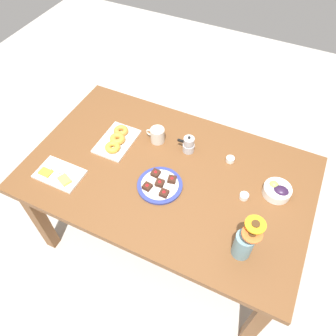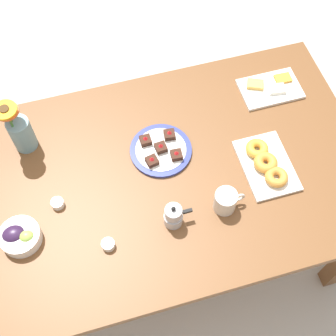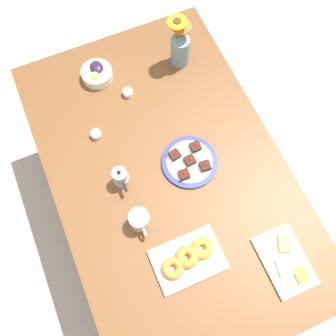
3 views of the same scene
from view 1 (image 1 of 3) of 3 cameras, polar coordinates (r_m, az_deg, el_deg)
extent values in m
plane|color=#B7B2A8|center=(2.47, 0.00, -11.35)|extent=(6.00, 6.00, 0.00)
cube|color=brown|center=(1.86, 0.00, -1.15)|extent=(1.60, 1.00, 0.04)
cube|color=brown|center=(2.36, 20.71, -5.18)|extent=(0.07, 0.07, 0.70)
cube|color=brown|center=(2.64, -10.33, 5.85)|extent=(0.07, 0.07, 0.70)
cube|color=brown|center=(1.96, 15.28, -24.28)|extent=(0.07, 0.07, 0.70)
cube|color=brown|center=(2.29, -21.50, -8.14)|extent=(0.07, 0.07, 0.70)
cylinder|color=beige|center=(1.98, -1.84, 5.74)|extent=(0.08, 0.08, 0.09)
cylinder|color=brown|center=(1.95, -1.87, 6.58)|extent=(0.07, 0.07, 0.00)
torus|color=beige|center=(2.00, -3.24, 6.21)|extent=(0.05, 0.01, 0.05)
cylinder|color=white|center=(1.84, 18.44, -3.80)|extent=(0.15, 0.15, 0.05)
ellipsoid|color=#2D1938|center=(1.82, 19.09, -3.81)|extent=(0.08, 0.07, 0.04)
ellipsoid|color=#9EC14C|center=(1.83, 17.96, -2.77)|extent=(0.05, 0.04, 0.04)
cube|color=white|center=(1.93, -18.35, -1.01)|extent=(0.26, 0.17, 0.01)
cube|color=#EFB74C|center=(1.88, -17.58, -2.00)|extent=(0.08, 0.07, 0.02)
cube|color=white|center=(1.94, -18.57, -0.10)|extent=(0.08, 0.06, 0.02)
cube|color=orange|center=(1.95, -20.55, -0.69)|extent=(0.07, 0.05, 0.01)
cube|color=white|center=(2.02, -8.91, 4.61)|extent=(0.19, 0.28, 0.01)
torus|color=#CB8534|center=(2.05, -8.18, 6.45)|extent=(0.09, 0.09, 0.03)
torus|color=orange|center=(2.00, -8.79, 5.05)|extent=(0.12, 0.12, 0.04)
torus|color=gold|center=(1.96, -9.63, 3.60)|extent=(0.12, 0.12, 0.03)
cylinder|color=white|center=(1.92, 10.79, 1.47)|extent=(0.05, 0.05, 0.03)
cylinder|color=#C68923|center=(1.92, 10.83, 1.67)|extent=(0.04, 0.04, 0.01)
cylinder|color=white|center=(1.78, 13.10, -4.81)|extent=(0.05, 0.05, 0.03)
cylinder|color=maroon|center=(1.78, 13.16, -4.63)|extent=(0.04, 0.04, 0.01)
cylinder|color=navy|center=(1.79, -1.44, -3.02)|extent=(0.25, 0.25, 0.01)
cylinder|color=white|center=(1.79, -1.44, -2.98)|extent=(0.20, 0.20, 0.01)
cube|color=#381E14|center=(1.73, -0.70, -4.40)|extent=(0.04, 0.04, 0.02)
cone|color=red|center=(1.72, -0.71, -4.05)|extent=(0.02, 0.02, 0.01)
cube|color=#381E14|center=(1.76, -3.64, -3.24)|extent=(0.05, 0.05, 0.02)
cone|color=red|center=(1.74, -3.67, -2.88)|extent=(0.02, 0.02, 0.01)
cube|color=#381E14|center=(1.78, 0.70, -2.00)|extent=(0.05, 0.05, 0.02)
cone|color=red|center=(1.77, 0.71, -1.64)|extent=(0.02, 0.02, 0.01)
cube|color=#381E14|center=(1.81, -2.17, -0.91)|extent=(0.05, 0.05, 0.02)
cone|color=red|center=(1.80, -2.19, -0.54)|extent=(0.02, 0.02, 0.01)
cube|color=#381E14|center=(1.77, -1.45, -2.62)|extent=(0.05, 0.05, 0.02)
cone|color=red|center=(1.75, -1.46, -2.26)|extent=(0.02, 0.02, 0.01)
cylinder|color=#6B939E|center=(1.57, 12.95, -12.91)|extent=(0.09, 0.09, 0.15)
cylinder|color=#3D702D|center=(1.46, 14.56, -10.52)|extent=(0.01, 0.01, 0.10)
cylinder|color=orange|center=(1.42, 14.99, -9.48)|extent=(0.09, 0.09, 0.01)
cylinder|color=#472D14|center=(1.41, 15.04, -9.36)|extent=(0.04, 0.04, 0.01)
cylinder|color=#3D702D|center=(1.47, 14.18, -11.67)|extent=(0.01, 0.01, 0.06)
cylinder|color=orange|center=(1.44, 14.44, -11.05)|extent=(0.09, 0.09, 0.01)
cylinder|color=#472D14|center=(1.43, 14.49, -10.94)|extent=(0.04, 0.04, 0.01)
cylinder|color=#B7B7BC|center=(1.94, 3.59, 3.57)|extent=(0.07, 0.07, 0.05)
cylinder|color=#B7B7BC|center=(1.92, 3.63, 4.15)|extent=(0.05, 0.05, 0.01)
cylinder|color=#B7B7BC|center=(1.90, 3.67, 4.69)|extent=(0.06, 0.06, 0.04)
sphere|color=black|center=(1.88, 3.72, 5.33)|extent=(0.02, 0.02, 0.02)
cube|color=black|center=(1.93, 2.19, 4.77)|extent=(0.04, 0.01, 0.01)
camera|label=2|loc=(1.90, 30.15, 52.09)|focal=50.00mm
camera|label=3|loc=(1.62, -22.56, 52.12)|focal=40.00mm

